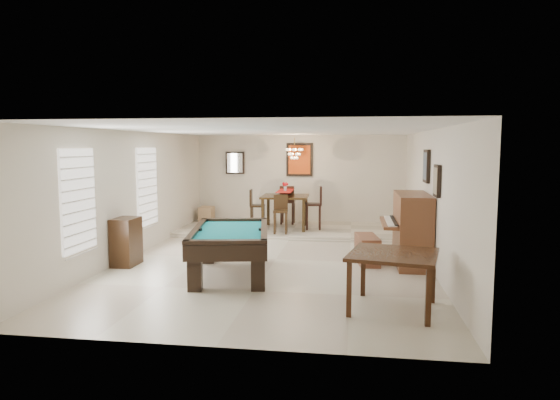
% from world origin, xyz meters
% --- Properties ---
extents(ground_plane, '(6.00, 9.00, 0.02)m').
position_xyz_m(ground_plane, '(0.00, 0.00, -0.01)').
color(ground_plane, beige).
extents(wall_back, '(6.00, 0.04, 2.60)m').
position_xyz_m(wall_back, '(0.00, 4.50, 1.30)').
color(wall_back, silver).
rests_on(wall_back, ground_plane).
extents(wall_front, '(6.00, 0.04, 2.60)m').
position_xyz_m(wall_front, '(0.00, -4.50, 1.30)').
color(wall_front, silver).
rests_on(wall_front, ground_plane).
extents(wall_left, '(0.04, 9.00, 2.60)m').
position_xyz_m(wall_left, '(-3.00, 0.00, 1.30)').
color(wall_left, silver).
rests_on(wall_left, ground_plane).
extents(wall_right, '(0.04, 9.00, 2.60)m').
position_xyz_m(wall_right, '(3.00, 0.00, 1.30)').
color(wall_right, silver).
rests_on(wall_right, ground_plane).
extents(ceiling, '(6.00, 9.00, 0.04)m').
position_xyz_m(ceiling, '(0.00, 0.00, 2.60)').
color(ceiling, white).
rests_on(ceiling, wall_back).
extents(dining_step, '(6.00, 2.50, 0.12)m').
position_xyz_m(dining_step, '(0.00, 3.25, 0.06)').
color(dining_step, beige).
rests_on(dining_step, ground_plane).
extents(window_left_front, '(0.06, 1.00, 1.70)m').
position_xyz_m(window_left_front, '(-2.97, -2.20, 1.40)').
color(window_left_front, white).
rests_on(window_left_front, wall_left).
extents(window_left_rear, '(0.06, 1.00, 1.70)m').
position_xyz_m(window_left_rear, '(-2.97, 0.60, 1.40)').
color(window_left_rear, white).
rests_on(window_left_rear, wall_left).
extents(pool_table, '(1.71, 2.60, 0.80)m').
position_xyz_m(pool_table, '(-0.61, -1.33, 0.40)').
color(pool_table, black).
rests_on(pool_table, ground_plane).
extents(square_table, '(1.39, 1.39, 0.81)m').
position_xyz_m(square_table, '(2.11, -2.85, 0.41)').
color(square_table, black).
rests_on(square_table, ground_plane).
extents(upright_piano, '(0.93, 1.66, 1.38)m').
position_xyz_m(upright_piano, '(2.52, -0.02, 0.69)').
color(upright_piano, brown).
rests_on(upright_piano, ground_plane).
extents(piano_bench, '(0.51, 1.01, 0.54)m').
position_xyz_m(piano_bench, '(1.83, -0.04, 0.27)').
color(piano_bench, brown).
rests_on(piano_bench, ground_plane).
extents(apothecary_chest, '(0.41, 0.61, 0.92)m').
position_xyz_m(apothecary_chest, '(-2.78, -0.91, 0.46)').
color(apothecary_chest, black).
rests_on(apothecary_chest, ground_plane).
extents(dining_table, '(1.24, 1.24, 1.00)m').
position_xyz_m(dining_table, '(-0.23, 3.12, 0.62)').
color(dining_table, black).
rests_on(dining_table, dining_step).
extents(flower_vase, '(0.16, 0.16, 0.24)m').
position_xyz_m(flower_vase, '(-0.23, 3.12, 1.24)').
color(flower_vase, red).
rests_on(flower_vase, dining_table).
extents(dining_chair_south, '(0.39, 0.39, 0.96)m').
position_xyz_m(dining_chair_south, '(-0.24, 2.34, 0.60)').
color(dining_chair_south, black).
rests_on(dining_chair_south, dining_step).
extents(dining_chair_north, '(0.40, 0.40, 1.07)m').
position_xyz_m(dining_chair_north, '(-0.27, 3.91, 0.66)').
color(dining_chair_north, black).
rests_on(dining_chair_north, dining_step).
extents(dining_chair_west, '(0.42, 0.42, 1.03)m').
position_xyz_m(dining_chair_west, '(-0.97, 3.07, 0.63)').
color(dining_chair_west, black).
rests_on(dining_chair_west, dining_step).
extents(dining_chair_east, '(0.45, 0.45, 1.13)m').
position_xyz_m(dining_chair_east, '(0.52, 3.11, 0.68)').
color(dining_chair_east, black).
rests_on(dining_chair_east, dining_step).
extents(corner_bench, '(0.39, 0.48, 0.43)m').
position_xyz_m(corner_bench, '(-2.65, 4.01, 0.33)').
color(corner_bench, '#A48059').
rests_on(corner_bench, dining_step).
extents(chandelier, '(0.44, 0.44, 0.60)m').
position_xyz_m(chandelier, '(0.00, 3.20, 2.20)').
color(chandelier, '#FFE5B2').
rests_on(chandelier, ceiling).
extents(back_painting, '(0.75, 0.06, 0.95)m').
position_xyz_m(back_painting, '(0.00, 4.46, 1.90)').
color(back_painting, '#D84C14').
rests_on(back_painting, wall_back).
extents(back_mirror, '(0.55, 0.06, 0.65)m').
position_xyz_m(back_mirror, '(-1.90, 4.46, 1.80)').
color(back_mirror, white).
rests_on(back_mirror, wall_back).
extents(right_picture_upper, '(0.06, 0.55, 0.65)m').
position_xyz_m(right_picture_upper, '(2.96, 0.30, 1.90)').
color(right_picture_upper, slate).
rests_on(right_picture_upper, wall_right).
extents(right_picture_lower, '(0.06, 0.45, 0.55)m').
position_xyz_m(right_picture_lower, '(2.96, -1.00, 1.70)').
color(right_picture_lower, gray).
rests_on(right_picture_lower, wall_right).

